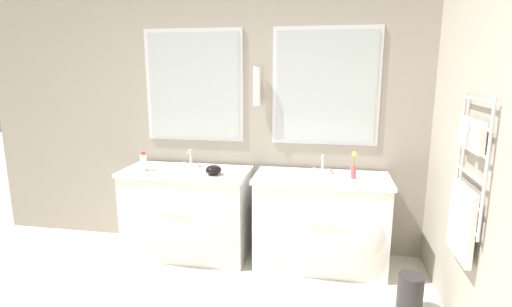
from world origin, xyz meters
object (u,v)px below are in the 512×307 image
Objects in this scene: toiletry_bottle at (144,162)px; amenity_bowl at (213,170)px; flower_vase at (354,168)px; waste_bin at (410,292)px; vanity_right at (320,222)px; vanity_left at (186,213)px.

toiletry_bottle reaches higher than amenity_bowl.
waste_bin is at bearing -54.56° from flower_vase.
toiletry_bottle is at bearing -178.03° from vanity_right.
amenity_bowl reaches higher than vanity_right.
flower_vase reaches higher than vanity_right.
toiletry_bottle is 0.75× the size of flower_vase.
flower_vase is at bearing 125.44° from waste_bin.
vanity_right is 6.67× the size of toiletry_bottle.
toiletry_bottle reaches higher than vanity_left.
amenity_bowl is (0.30, -0.08, 0.44)m from vanity_left.
vanity_right is at bearing 0.00° from vanity_left.
flower_vase is (0.26, 0.02, 0.49)m from vanity_right.
flower_vase is at bearing 4.93° from amenity_bowl.
vanity_right is 0.55m from flower_vase.
amenity_bowl is at bearing 163.68° from waste_bin.
toiletry_bottle is at bearing 177.77° from amenity_bowl.
flower_vase reaches higher than waste_bin.
toiletry_bottle is at bearing 167.68° from waste_bin.
toiletry_bottle is 2.42m from waste_bin.
amenity_bowl is at bearing -15.16° from vanity_left.
amenity_bowl is (0.66, -0.03, -0.04)m from toiletry_bottle.
vanity_left is 1.56m from flower_vase.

